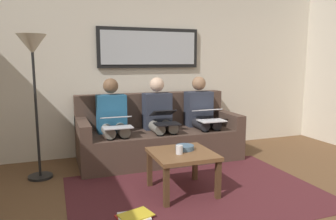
{
  "coord_description": "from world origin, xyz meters",
  "views": [
    {
      "loc": [
        1.36,
        2.05,
        1.38
      ],
      "look_at": [
        0.0,
        -1.7,
        0.75
      ],
      "focal_mm": 34.14,
      "sensor_mm": 36.0,
      "label": 1
    }
  ],
  "objects_px": {
    "laptop_white": "(209,115)",
    "magazine_stack": "(134,216)",
    "framed_mirror": "(149,48)",
    "bowl": "(185,148)",
    "cup": "(179,150)",
    "person_right": "(113,119)",
    "person_left": "(201,114)",
    "laptop_black": "(165,118)",
    "couch": "(158,136)",
    "laptop_silver": "(117,122)",
    "standing_lamp": "(33,60)",
    "person_middle": "(159,116)",
    "coffee_table": "(182,158)"
  },
  "relations": [
    {
      "from": "person_middle",
      "to": "cup",
      "type": "bearing_deg",
      "value": 81.13
    },
    {
      "from": "bowl",
      "to": "laptop_black",
      "type": "distance_m",
      "value": 0.87
    },
    {
      "from": "framed_mirror",
      "to": "laptop_silver",
      "type": "xyz_separation_m",
      "value": [
        0.64,
        0.71,
        -0.93
      ]
    },
    {
      "from": "person_middle",
      "to": "person_left",
      "type": "bearing_deg",
      "value": 180.0
    },
    {
      "from": "cup",
      "to": "magazine_stack",
      "type": "bearing_deg",
      "value": 30.45
    },
    {
      "from": "framed_mirror",
      "to": "laptop_white",
      "type": "relative_size",
      "value": 3.99
    },
    {
      "from": "person_left",
      "to": "laptop_black",
      "type": "relative_size",
      "value": 2.86
    },
    {
      "from": "person_left",
      "to": "cup",
      "type": "bearing_deg",
      "value": 55.42
    },
    {
      "from": "person_left",
      "to": "laptop_black",
      "type": "distance_m",
      "value": 0.68
    },
    {
      "from": "cup",
      "to": "laptop_white",
      "type": "distance_m",
      "value": 1.28
    },
    {
      "from": "person_left",
      "to": "person_right",
      "type": "distance_m",
      "value": 1.28
    },
    {
      "from": "person_left",
      "to": "person_right",
      "type": "xyz_separation_m",
      "value": [
        1.28,
        0.0,
        0.0
      ]
    },
    {
      "from": "couch",
      "to": "cup",
      "type": "height_order",
      "value": "couch"
    },
    {
      "from": "laptop_white",
      "to": "magazine_stack",
      "type": "relative_size",
      "value": 1.13
    },
    {
      "from": "person_middle",
      "to": "person_right",
      "type": "height_order",
      "value": "same"
    },
    {
      "from": "person_left",
      "to": "laptop_white",
      "type": "xyz_separation_m",
      "value": [
        0.0,
        0.24,
        0.03
      ]
    },
    {
      "from": "person_left",
      "to": "magazine_stack",
      "type": "relative_size",
      "value": 3.37
    },
    {
      "from": "framed_mirror",
      "to": "person_right",
      "type": "relative_size",
      "value": 1.33
    },
    {
      "from": "cup",
      "to": "person_right",
      "type": "distance_m",
      "value": 1.29
    },
    {
      "from": "laptop_white",
      "to": "laptop_black",
      "type": "relative_size",
      "value": 0.95
    },
    {
      "from": "laptop_white",
      "to": "person_middle",
      "type": "relative_size",
      "value": 0.33
    },
    {
      "from": "person_left",
      "to": "person_middle",
      "type": "distance_m",
      "value": 0.64
    },
    {
      "from": "magazine_stack",
      "to": "standing_lamp",
      "type": "height_order",
      "value": "standing_lamp"
    },
    {
      "from": "person_left",
      "to": "standing_lamp",
      "type": "xyz_separation_m",
      "value": [
        2.19,
        0.2,
        0.76
      ]
    },
    {
      "from": "framed_mirror",
      "to": "cup",
      "type": "height_order",
      "value": "framed_mirror"
    },
    {
      "from": "bowl",
      "to": "person_left",
      "type": "bearing_deg",
      "value": -123.56
    },
    {
      "from": "standing_lamp",
      "to": "cup",
      "type": "bearing_deg",
      "value": 143.69
    },
    {
      "from": "coffee_table",
      "to": "laptop_silver",
      "type": "bearing_deg",
      "value": -60.5
    },
    {
      "from": "couch",
      "to": "person_right",
      "type": "relative_size",
      "value": 1.93
    },
    {
      "from": "bowl",
      "to": "laptop_silver",
      "type": "relative_size",
      "value": 0.54
    },
    {
      "from": "couch",
      "to": "laptop_silver",
      "type": "xyz_separation_m",
      "value": [
        0.64,
        0.32,
        0.31
      ]
    },
    {
      "from": "laptop_black",
      "to": "laptop_silver",
      "type": "bearing_deg",
      "value": 2.39
    },
    {
      "from": "coffee_table",
      "to": "person_right",
      "type": "relative_size",
      "value": 0.55
    },
    {
      "from": "bowl",
      "to": "standing_lamp",
      "type": "distance_m",
      "value": 1.94
    },
    {
      "from": "magazine_stack",
      "to": "bowl",
      "type": "bearing_deg",
      "value": -146.14
    },
    {
      "from": "framed_mirror",
      "to": "magazine_stack",
      "type": "xyz_separation_m",
      "value": [
        0.74,
        1.98,
        -1.53
      ]
    },
    {
      "from": "laptop_silver",
      "to": "framed_mirror",
      "type": "bearing_deg",
      "value": -132.03
    },
    {
      "from": "laptop_black",
      "to": "couch",
      "type": "bearing_deg",
      "value": -90.0
    },
    {
      "from": "laptop_white",
      "to": "laptop_silver",
      "type": "distance_m",
      "value": 1.28
    },
    {
      "from": "laptop_white",
      "to": "couch",
      "type": "bearing_deg",
      "value": -25.76
    },
    {
      "from": "laptop_white",
      "to": "person_right",
      "type": "xyz_separation_m",
      "value": [
        1.28,
        -0.24,
        -0.03
      ]
    },
    {
      "from": "person_left",
      "to": "framed_mirror",
      "type": "bearing_deg",
      "value": -35.53
    },
    {
      "from": "standing_lamp",
      "to": "person_middle",
      "type": "bearing_deg",
      "value": -172.69
    },
    {
      "from": "framed_mirror",
      "to": "person_left",
      "type": "height_order",
      "value": "framed_mirror"
    },
    {
      "from": "laptop_white",
      "to": "laptop_silver",
      "type": "height_order",
      "value": "laptop_white"
    },
    {
      "from": "couch",
      "to": "person_left",
      "type": "height_order",
      "value": "person_left"
    },
    {
      "from": "framed_mirror",
      "to": "bowl",
      "type": "distance_m",
      "value": 1.89
    },
    {
      "from": "person_right",
      "to": "laptop_black",
      "type": "bearing_deg",
      "value": 160.53
    },
    {
      "from": "laptop_white",
      "to": "person_left",
      "type": "bearing_deg",
      "value": -90.0
    },
    {
      "from": "framed_mirror",
      "to": "person_right",
      "type": "bearing_deg",
      "value": 35.53
    }
  ]
}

